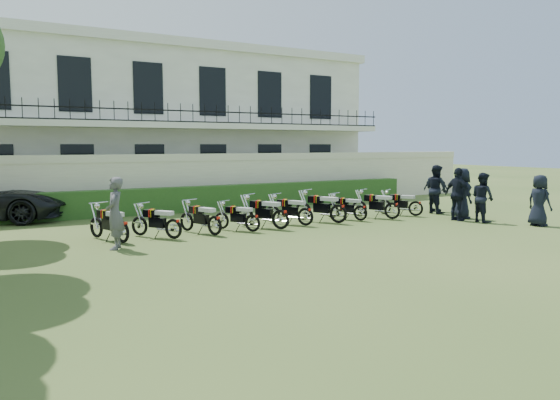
{
  "coord_description": "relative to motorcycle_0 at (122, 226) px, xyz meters",
  "views": [
    {
      "loc": [
        -8.65,
        -13.43,
        2.68
      ],
      "look_at": [
        0.01,
        1.35,
        0.94
      ],
      "focal_mm": 35.0,
      "sensor_mm": 36.0,
      "label": 1
    }
  ],
  "objects": [
    {
      "name": "ground",
      "position": [
        4.96,
        -1.31,
        -0.48
      ],
      "size": [
        100.0,
        100.0,
        0.0
      ],
      "primitive_type": "plane",
      "color": "#364E1F",
      "rests_on": "ground"
    },
    {
      "name": "perimeter_wall",
      "position": [
        4.96,
        6.69,
        0.69
      ],
      "size": [
        30.0,
        0.35,
        2.3
      ],
      "color": "#EDE5C7",
      "rests_on": "ground"
    },
    {
      "name": "hedge",
      "position": [
        5.96,
        5.89,
        0.02
      ],
      "size": [
        18.0,
        0.6,
        1.0
      ],
      "primitive_type": "cube",
      "color": "#1E4518",
      "rests_on": "ground"
    },
    {
      "name": "building",
      "position": [
        4.96,
        12.65,
        3.23
      ],
      "size": [
        20.4,
        9.6,
        7.4
      ],
      "color": "white",
      "rests_on": "ground"
    },
    {
      "name": "motorcycle_0",
      "position": [
        0.0,
        0.0,
        0.0
      ],
      "size": [
        0.8,
        1.83,
        1.04
      ],
      "rotation": [
        0.0,
        0.0,
        0.33
      ],
      "color": "black",
      "rests_on": "ground"
    },
    {
      "name": "motorcycle_1",
      "position": [
        1.41,
        -0.08,
        -0.02
      ],
      "size": [
        1.05,
        1.57,
        0.99
      ],
      "rotation": [
        0.0,
        0.0,
        0.57
      ],
      "color": "black",
      "rests_on": "ground"
    },
    {
      "name": "motorcycle_2",
      "position": [
        2.66,
        -0.11,
        -0.02
      ],
      "size": [
        0.78,
        1.76,
        1.0
      ],
      "rotation": [
        0.0,
        0.0,
        0.34
      ],
      "color": "black",
      "rests_on": "ground"
    },
    {
      "name": "motorcycle_3",
      "position": [
        3.93,
        -0.08,
        -0.06
      ],
      "size": [
        0.93,
        1.49,
        0.92
      ],
      "rotation": [
        0.0,
        0.0,
        0.54
      ],
      "color": "black",
      "rests_on": "ground"
    },
    {
      "name": "motorcycle_4",
      "position": [
        4.91,
        -0.11,
        0.01
      ],
      "size": [
        1.03,
        1.78,
        1.07
      ],
      "rotation": [
        0.0,
        0.0,
        0.49
      ],
      "color": "black",
      "rests_on": "ground"
    },
    {
      "name": "motorcycle_5",
      "position": [
        6.01,
        0.15,
        -0.01
      ],
      "size": [
        0.96,
        1.7,
        1.02
      ],
      "rotation": [
        0.0,
        0.0,
        0.48
      ],
      "color": "black",
      "rests_on": "ground"
    },
    {
      "name": "motorcycle_6",
      "position": [
        7.27,
        0.06,
        0.03
      ],
      "size": [
        1.03,
        1.85,
        1.1
      ],
      "rotation": [
        0.0,
        0.0,
        0.47
      ],
      "color": "black",
      "rests_on": "ground"
    },
    {
      "name": "motorcycle_7",
      "position": [
        8.33,
        0.18,
        -0.05
      ],
      "size": [
        0.78,
        1.61,
        0.93
      ],
      "rotation": [
        0.0,
        0.0,
        0.39
      ],
      "color": "black",
      "rests_on": "ground"
    },
    {
      "name": "motorcycle_8",
      "position": [
        9.55,
        -0.09,
        -0.0
      ],
      "size": [
        0.94,
        1.75,
        1.03
      ],
      "rotation": [
        0.0,
        0.0,
        0.45
      ],
      "color": "black",
      "rests_on": "ground"
    },
    {
      "name": "motorcycle_9",
      "position": [
        10.92,
        0.14,
        -0.04
      ],
      "size": [
        1.0,
        1.54,
        0.96
      ],
      "rotation": [
        0.0,
        0.0,
        0.56
      ],
      "color": "black",
      "rests_on": "ground"
    },
    {
      "name": "inspector",
      "position": [
        -0.34,
        -0.66,
        0.45
      ],
      "size": [
        0.67,
        0.8,
        1.86
      ],
      "primitive_type": "imported",
      "rotation": [
        0.0,
        0.0,
        -1.96
      ],
      "color": "#57565B",
      "rests_on": "ground"
    },
    {
      "name": "officer_0",
      "position": [
        12.72,
        -3.65,
        0.37
      ],
      "size": [
        0.57,
        0.85,
        1.7
      ],
      "primitive_type": "imported",
      "rotation": [
        0.0,
        0.0,
        1.53
      ],
      "color": "black",
      "rests_on": "ground"
    },
    {
      "name": "officer_1",
      "position": [
        11.83,
        -2.11,
        0.38
      ],
      "size": [
        0.79,
        0.94,
        1.72
      ],
      "primitive_type": "imported",
      "rotation": [
        0.0,
        0.0,
        1.39
      ],
      "color": "black",
      "rests_on": "ground"
    },
    {
      "name": "officer_2",
      "position": [
        11.4,
        -1.4,
        0.46
      ],
      "size": [
        0.47,
        1.11,
        1.88
      ],
      "primitive_type": "imported",
      "rotation": [
        0.0,
        0.0,
        1.58
      ],
      "color": "black",
      "rests_on": "ground"
    },
    {
      "name": "officer_3",
      "position": [
        12.02,
        -1.06,
        0.44
      ],
      "size": [
        0.85,
        1.04,
        1.83
      ],
      "primitive_type": "imported",
      "rotation": [
        0.0,
        0.0,
        1.23
      ],
      "color": "black",
      "rests_on": "ground"
    },
    {
      "name": "officer_4",
      "position": [
        12.28,
        0.46,
        0.47
      ],
      "size": [
        0.78,
        0.97,
        1.9
      ],
      "primitive_type": "imported",
      "rotation": [
        0.0,
        0.0,
        1.5
      ],
      "color": "black",
      "rests_on": "ground"
    },
    {
      "name": "officer_5",
      "position": [
        12.68,
        0.84,
        0.41
      ],
      "size": [
        0.71,
        1.12,
        1.77
      ],
      "primitive_type": "imported",
      "rotation": [
        0.0,
        0.0,
        1.86
      ],
      "color": "black",
      "rests_on": "ground"
    }
  ]
}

